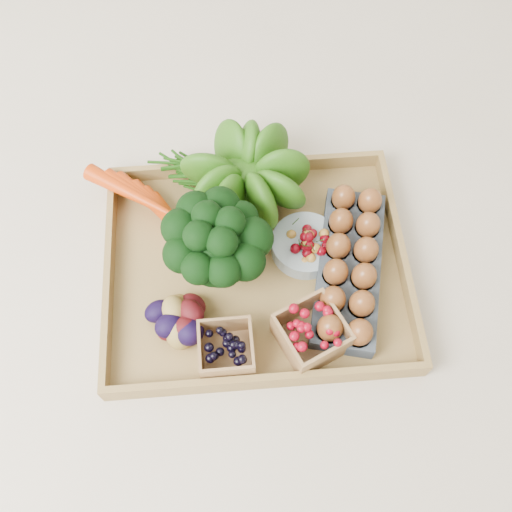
{
  "coord_description": "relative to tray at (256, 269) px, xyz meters",
  "views": [
    {
      "loc": [
        -0.04,
        -0.47,
        0.97
      ],
      "look_at": [
        0.0,
        0.0,
        0.06
      ],
      "focal_mm": 40.0,
      "sensor_mm": 36.0,
      "label": 1
    }
  ],
  "objects": [
    {
      "name": "carrots",
      "position": [
        -0.16,
        0.1,
        0.03
      ],
      "size": [
        0.23,
        0.16,
        0.05
      ],
      "primitive_type": null,
      "color": "#C53606",
      "rests_on": "tray"
    },
    {
      "name": "cherry_bowl",
      "position": [
        0.09,
        0.03,
        0.02
      ],
      "size": [
        0.13,
        0.13,
        0.03
      ],
      "primitive_type": "cylinder",
      "color": "#8C9EA5",
      "rests_on": "tray"
    },
    {
      "name": "egg_carton",
      "position": [
        0.17,
        -0.03,
        0.03
      ],
      "size": [
        0.18,
        0.33,
        0.04
      ],
      "primitive_type": "cube",
      "rotation": [
        0.0,
        0.0,
        -0.24
      ],
      "color": "#3B434B",
      "rests_on": "tray"
    },
    {
      "name": "tray",
      "position": [
        0.0,
        0.0,
        0.0
      ],
      "size": [
        0.55,
        0.45,
        0.01
      ],
      "primitive_type": "cube",
      "color": "olive",
      "rests_on": "ground"
    },
    {
      "name": "lettuce",
      "position": [
        -0.01,
        0.16,
        0.09
      ],
      "size": [
        0.16,
        0.16,
        0.16
      ],
      "primitive_type": "sphere",
      "color": "#17460B",
      "rests_on": "tray"
    },
    {
      "name": "punnet_raspberry",
      "position": [
        0.08,
        -0.15,
        0.04
      ],
      "size": [
        0.14,
        0.14,
        0.07
      ],
      "primitive_type": "cube",
      "rotation": [
        0.0,
        0.0,
        0.43
      ],
      "color": "maroon",
      "rests_on": "tray"
    },
    {
      "name": "broccoli",
      "position": [
        -0.07,
        -0.01,
        0.08
      ],
      "size": [
        0.18,
        0.18,
        0.14
      ],
      "primitive_type": null,
      "color": "black",
      "rests_on": "tray"
    },
    {
      "name": "ground",
      "position": [
        0.0,
        0.0,
        -0.01
      ],
      "size": [
        4.0,
        4.0,
        0.0
      ],
      "primitive_type": "plane",
      "color": "beige",
      "rests_on": "ground"
    },
    {
      "name": "potatoes",
      "position": [
        -0.14,
        -0.11,
        0.05
      ],
      "size": [
        0.14,
        0.14,
        0.08
      ],
      "primitive_type": null,
      "color": "#37080B",
      "rests_on": "tray"
    },
    {
      "name": "punnet_blackberry",
      "position": [
        -0.06,
        -0.16,
        0.04
      ],
      "size": [
        0.09,
        0.09,
        0.06
      ],
      "primitive_type": "cube",
      "rotation": [
        0.0,
        0.0,
        0.01
      ],
      "color": "black",
      "rests_on": "tray"
    }
  ]
}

